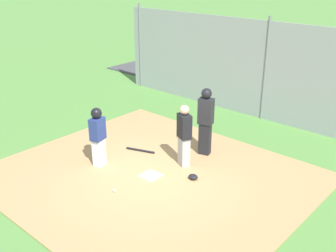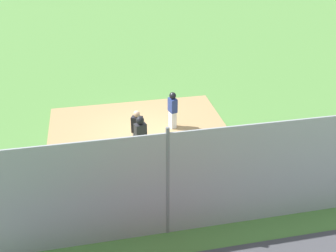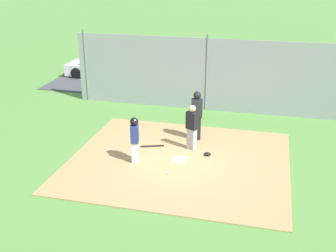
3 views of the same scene
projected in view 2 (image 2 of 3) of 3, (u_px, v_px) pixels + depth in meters
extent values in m
plane|color=#51843D|center=(141.00, 137.00, 15.56)|extent=(140.00, 140.00, 0.00)
cube|color=#A88456|center=(141.00, 136.00, 15.55)|extent=(7.20, 6.40, 0.03)
cube|color=white|center=(141.00, 136.00, 15.54)|extent=(0.47, 0.47, 0.02)
cube|color=#9E9EA3|center=(138.00, 141.00, 14.47)|extent=(0.37, 0.33, 0.77)
cube|color=black|center=(137.00, 124.00, 14.14)|extent=(0.46, 0.40, 0.61)
sphere|color=tan|center=(137.00, 114.00, 13.93)|extent=(0.24, 0.24, 0.24)
cube|color=black|center=(141.00, 153.00, 13.69)|extent=(0.35, 0.30, 0.88)
cube|color=#232328|center=(141.00, 133.00, 13.30)|extent=(0.44, 0.36, 0.70)
sphere|color=black|center=(140.00, 120.00, 13.07)|extent=(0.28, 0.28, 0.28)
cube|color=silver|center=(173.00, 119.00, 16.00)|extent=(0.29, 0.35, 0.72)
cube|color=navy|center=(173.00, 105.00, 15.69)|extent=(0.35, 0.44, 0.57)
sphere|color=tan|center=(173.00, 96.00, 15.50)|extent=(0.22, 0.22, 0.22)
sphere|color=black|center=(173.00, 96.00, 15.49)|extent=(0.27, 0.27, 0.27)
cylinder|color=black|center=(174.00, 143.00, 15.05)|extent=(0.81, 0.34, 0.06)
ellipsoid|color=black|center=(120.00, 144.00, 14.88)|extent=(0.24, 0.20, 0.12)
sphere|color=white|center=(140.00, 122.00, 16.47)|extent=(0.07, 0.07, 0.07)
cube|color=#93999E|center=(168.00, 186.00, 10.22)|extent=(12.00, 0.05, 3.20)
cylinder|color=slate|center=(168.00, 184.00, 10.18)|extent=(0.10, 0.10, 3.35)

